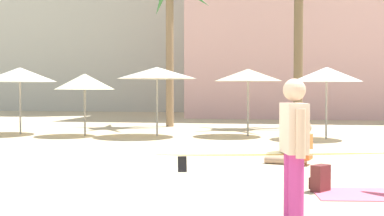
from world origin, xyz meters
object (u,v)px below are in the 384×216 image
at_px(cafe_umbrella_6, 85,82).
at_px(person_far_right, 293,152).
at_px(cafe_umbrella_0, 327,74).
at_px(cafe_umbrella_7, 248,75).
at_px(cafe_umbrella_4, 20,75).
at_px(person_mid_center, 297,150).
at_px(cafe_umbrella_1, 157,73).
at_px(beach_towel, 366,194).
at_px(backpack, 320,179).

relative_size(cafe_umbrella_6, person_far_right, 0.67).
bearing_deg(cafe_umbrella_0, cafe_umbrella_7, 164.86).
relative_size(cafe_umbrella_0, cafe_umbrella_6, 1.08).
xyz_separation_m(cafe_umbrella_4, cafe_umbrella_7, (7.90, 0.66, -0.03)).
height_order(cafe_umbrella_6, person_mid_center, cafe_umbrella_6).
relative_size(cafe_umbrella_0, cafe_umbrella_1, 0.86).
xyz_separation_m(cafe_umbrella_1, person_mid_center, (4.43, -5.89, -1.81)).
bearing_deg(beach_towel, backpack, 168.57).
bearing_deg(beach_towel, cafe_umbrella_6, 131.76).
xyz_separation_m(cafe_umbrella_6, beach_towel, (7.83, -8.77, -1.83)).
distance_m(beach_towel, person_far_right, 2.87).
bearing_deg(cafe_umbrella_6, person_mid_center, -39.66).
distance_m(cafe_umbrella_0, beach_towel, 9.15).
distance_m(cafe_umbrella_6, person_mid_center, 9.09).
distance_m(cafe_umbrella_4, beach_towel, 13.76).
height_order(cafe_umbrella_0, person_mid_center, cafe_umbrella_0).
height_order(cafe_umbrella_1, person_far_right, cafe_umbrella_1).
relative_size(cafe_umbrella_6, cafe_umbrella_7, 0.93).
xyz_separation_m(cafe_umbrella_1, backpack, (4.68, -8.81, -1.92)).
height_order(cafe_umbrella_1, cafe_umbrella_6, cafe_umbrella_1).
bearing_deg(person_far_right, cafe_umbrella_1, 96.28).
xyz_separation_m(cafe_umbrella_4, person_far_right, (9.11, -11.40, -1.16)).
bearing_deg(cafe_umbrella_0, person_mid_center, -100.49).
xyz_separation_m(cafe_umbrella_0, cafe_umbrella_6, (-7.98, -0.14, -0.21)).
xyz_separation_m(cafe_umbrella_6, backpack, (7.15, -8.64, -1.64)).
bearing_deg(backpack, person_mid_center, -48.08).
xyz_separation_m(cafe_umbrella_4, person_mid_center, (9.33, -5.88, -1.78)).
xyz_separation_m(cafe_umbrella_4, backpack, (9.58, -8.79, -1.88)).
relative_size(cafe_umbrella_7, person_far_right, 0.72).
distance_m(cafe_umbrella_1, backpack, 10.16).
xyz_separation_m(person_mid_center, person_far_right, (-0.22, -5.52, 0.61)).
xyz_separation_m(cafe_umbrella_0, backpack, (-0.83, -8.78, -1.85)).
relative_size(cafe_umbrella_0, person_mid_center, 2.23).
xyz_separation_m(cafe_umbrella_1, cafe_umbrella_7, (2.99, 0.65, -0.07)).
bearing_deg(cafe_umbrella_0, person_far_right, -96.56).
height_order(cafe_umbrella_7, person_mid_center, cafe_umbrella_7).
distance_m(cafe_umbrella_7, person_mid_center, 6.92).
height_order(cafe_umbrella_4, person_mid_center, cafe_umbrella_4).
xyz_separation_m(cafe_umbrella_1, cafe_umbrella_4, (-4.90, -0.02, -0.04)).
xyz_separation_m(cafe_umbrella_0, beach_towel, (-0.15, -8.91, -2.04)).
distance_m(cafe_umbrella_4, person_mid_center, 11.17).
bearing_deg(person_mid_center, person_far_right, 102.23).
distance_m(cafe_umbrella_6, beach_towel, 11.90).
bearing_deg(cafe_umbrella_1, person_far_right, -69.78).
relative_size(beach_towel, backpack, 3.67).
distance_m(beach_towel, person_mid_center, 3.21).
xyz_separation_m(cafe_umbrella_0, person_mid_center, (-1.08, -5.86, -1.74)).
bearing_deg(cafe_umbrella_6, person_far_right, -59.29).
relative_size(cafe_umbrella_6, beach_towel, 1.37).
distance_m(cafe_umbrella_1, person_mid_center, 7.59).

